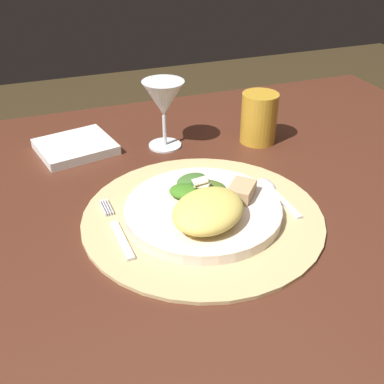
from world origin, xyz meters
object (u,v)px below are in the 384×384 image
object	(u,v)px
dinner_plate	(203,210)
wine_glass	(164,101)
napkin	(75,147)
spoon	(271,190)
amber_tumbler	(259,118)
dining_table	(198,262)
fork	(117,230)

from	to	relation	value
dinner_plate	wine_glass	xyz separation A→B (m)	(0.02, 0.27, 0.08)
dinner_plate	napkin	distance (m)	0.35
spoon	amber_tumbler	bearing A→B (deg)	69.55
spoon	wine_glass	world-z (taller)	wine_glass
dining_table	dinner_plate	world-z (taller)	dinner_plate
spoon	napkin	distance (m)	0.41
dining_table	dinner_plate	xyz separation A→B (m)	(-0.03, -0.09, 0.18)
dining_table	wine_glass	bearing A→B (deg)	91.62
fork	wine_glass	bearing A→B (deg)	59.05
spoon	amber_tumbler	world-z (taller)	amber_tumbler
dinner_plate	dining_table	bearing A→B (deg)	73.23
napkin	wine_glass	distance (m)	0.20
amber_tumbler	fork	bearing A→B (deg)	-147.61
dinner_plate	napkin	size ratio (longest dim) A/B	1.75
fork	dining_table	bearing A→B (deg)	26.87
napkin	wine_glass	world-z (taller)	wine_glass
dinner_plate	amber_tumbler	world-z (taller)	amber_tumbler
amber_tumbler	napkin	bearing A→B (deg)	166.88
dining_table	fork	xyz separation A→B (m)	(-0.16, -0.08, 0.18)
napkin	dinner_plate	bearing A→B (deg)	-63.32
dining_table	amber_tumbler	distance (m)	0.32
dining_table	dinner_plate	bearing A→B (deg)	-106.77
dinner_plate	spoon	bearing A→B (deg)	10.98
fork	wine_glass	size ratio (longest dim) A/B	1.19
dinner_plate	fork	bearing A→B (deg)	178.83
fork	napkin	xyz separation A→B (m)	(-0.02, 0.31, 0.00)
dining_table	fork	size ratio (longest dim) A/B	7.83
dining_table	amber_tumbler	size ratio (longest dim) A/B	12.38
dinner_plate	spoon	distance (m)	0.14
fork	napkin	distance (m)	0.31
wine_glass	amber_tumbler	world-z (taller)	wine_glass
spoon	wine_glass	bearing A→B (deg)	115.78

